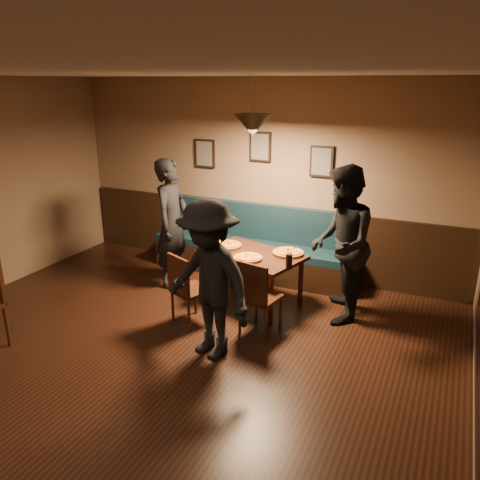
{
  "coord_description": "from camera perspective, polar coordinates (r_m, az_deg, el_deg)",
  "views": [
    {
      "loc": [
        2.62,
        -2.86,
        2.73
      ],
      "look_at": [
        0.37,
        2.0,
        0.95
      ],
      "focal_mm": 35.8,
      "sensor_mm": 36.0,
      "label": 1
    }
  ],
  "objects": [
    {
      "name": "chair_near_left",
      "position": [
        5.62,
        -5.78,
        -5.77
      ],
      "size": [
        0.51,
        0.51,
        0.88
      ],
      "primitive_type": null,
      "rotation": [
        0.0,
        0.0,
        -0.42
      ],
      "color": "black",
      "rests_on": "floor"
    },
    {
      "name": "diner_left",
      "position": [
        6.59,
        -8.08,
        1.96
      ],
      "size": [
        0.47,
        0.68,
        1.78
      ],
      "primitive_type": "imported",
      "rotation": [
        0.0,
        0.0,
        1.65
      ],
      "color": "black",
      "rests_on": "floor"
    },
    {
      "name": "pizza_b",
      "position": [
        5.84,
        0.95,
        -2.11
      ],
      "size": [
        0.47,
        0.47,
        0.04
      ],
      "primitive_type": "cylinder",
      "rotation": [
        0.0,
        0.0,
        0.4
      ],
      "color": "#C27624",
      "rests_on": "dining_table"
    },
    {
      "name": "wainscot",
      "position": [
        7.2,
        2.29,
        0.35
      ],
      "size": [
        5.88,
        0.06,
        1.0
      ],
      "primitive_type": "cube",
      "color": "black",
      "rests_on": "ground"
    },
    {
      "name": "diner_front",
      "position": [
        4.82,
        -3.72,
        -4.81
      ],
      "size": [
        1.22,
        0.93,
        1.67
      ],
      "primitive_type": "imported",
      "rotation": [
        0.0,
        0.0,
        -0.33
      ],
      "color": "black",
      "rests_on": "floor"
    },
    {
      "name": "dining_table",
      "position": [
        6.16,
        1.38,
        -4.52
      ],
      "size": [
        1.41,
        1.09,
        0.67
      ],
      "primitive_type": "cube",
      "rotation": [
        0.0,
        0.0,
        -0.26
      ],
      "color": "black",
      "rests_on": "floor"
    },
    {
      "name": "picture_center",
      "position": [
        6.91,
        2.44,
        11.05
      ],
      "size": [
        0.32,
        0.04,
        0.42
      ],
      "primitive_type": "cube",
      "color": "black",
      "rests_on": "wall_back"
    },
    {
      "name": "chair_near_right",
      "position": [
        5.4,
        2.46,
        -6.7
      ],
      "size": [
        0.45,
        0.45,
        0.88
      ],
      "primitive_type": null,
      "rotation": [
        0.0,
        0.0,
        -0.18
      ],
      "color": "black",
      "rests_on": "floor"
    },
    {
      "name": "pizza_a",
      "position": [
        6.28,
        -1.54,
        -0.6
      ],
      "size": [
        0.5,
        0.5,
        0.04
      ],
      "primitive_type": "cylinder",
      "rotation": [
        0.0,
        0.0,
        -0.4
      ],
      "color": "orange",
      "rests_on": "dining_table"
    },
    {
      "name": "ceiling",
      "position": [
        3.88,
        -18.61,
        18.52
      ],
      "size": [
        7.0,
        7.0,
        0.0
      ],
      "primitive_type": "plane",
      "rotation": [
        3.14,
        0.0,
        0.0
      ],
      "color": "silver",
      "rests_on": "ground"
    },
    {
      "name": "booth_bench",
      "position": [
        6.97,
        1.44,
        -0.28
      ],
      "size": [
        3.0,
        0.6,
        1.0
      ],
      "primitive_type": null,
      "color": "#0F232D",
      "rests_on": "ground"
    },
    {
      "name": "tabasco_bottle",
      "position": [
        5.78,
        6.05,
        -1.97
      ],
      "size": [
        0.03,
        0.03,
        0.12
      ],
      "primitive_type": "cylinder",
      "rotation": [
        0.0,
        0.0,
        0.15
      ],
      "color": "#8D0407",
      "rests_on": "dining_table"
    },
    {
      "name": "pizza_c",
      "position": [
        6.03,
        5.76,
        -1.48
      ],
      "size": [
        0.44,
        0.44,
        0.04
      ],
      "primitive_type": "cylinder",
      "rotation": [
        0.0,
        0.0,
        0.13
      ],
      "color": "#C28224",
      "rests_on": "dining_table"
    },
    {
      "name": "picture_left",
      "position": [
        7.32,
        -4.2,
        10.25
      ],
      "size": [
        0.32,
        0.04,
        0.42
      ],
      "primitive_type": "cube",
      "color": "black",
      "rests_on": "wall_back"
    },
    {
      "name": "diner_right",
      "position": [
        5.68,
        11.94,
        -0.53
      ],
      "size": [
        0.89,
        1.04,
        1.86
      ],
      "primitive_type": "imported",
      "rotation": [
        0.0,
        0.0,
        -1.34
      ],
      "color": "black",
      "rests_on": "floor"
    },
    {
      "name": "picture_right",
      "position": [
        6.64,
        9.7,
        9.21
      ],
      "size": [
        0.32,
        0.04,
        0.42
      ],
      "primitive_type": "cube",
      "color": "black",
      "rests_on": "wall_back"
    },
    {
      "name": "napkin_a",
      "position": [
        6.49,
        -2.03,
        -0.13
      ],
      "size": [
        0.16,
        0.16,
        0.01
      ],
      "primitive_type": "cube",
      "rotation": [
        0.0,
        0.0,
        -0.08
      ],
      "color": "#1C6A2B",
      "rests_on": "dining_table"
    },
    {
      "name": "napkin_b",
      "position": [
        5.98,
        -4.22,
        -1.83
      ],
      "size": [
        0.18,
        0.18,
        0.01
      ],
      "primitive_type": "cube",
      "rotation": [
        0.0,
        0.0,
        0.14
      ],
      "color": "#1D7033",
      "rests_on": "dining_table"
    },
    {
      "name": "wall_back",
      "position": [
        7.01,
        2.48,
        7.43
      ],
      "size": [
        6.0,
        0.0,
        6.0
      ],
      "primitive_type": "plane",
      "rotation": [
        1.57,
        0.0,
        0.0
      ],
      "color": "#8C704F",
      "rests_on": "ground"
    },
    {
      "name": "cutlery_set",
      "position": [
        5.71,
        0.01,
        -2.79
      ],
      "size": [
        0.19,
        0.04,
        0.0
      ],
      "primitive_type": "cube",
      "rotation": [
        0.0,
        0.0,
        1.44
      ],
      "color": "#B6B5BA",
      "rests_on": "dining_table"
    },
    {
      "name": "floor",
      "position": [
        4.74,
        -15.03,
        -17.47
      ],
      "size": [
        7.0,
        7.0,
        0.0
      ],
      "primitive_type": "plane",
      "color": "black",
      "rests_on": "ground"
    },
    {
      "name": "pendant_lamp",
      "position": [
        5.69,
        1.53,
        13.55
      ],
      "size": [
        0.44,
        0.44,
        0.25
      ],
      "primitive_type": "cone",
      "rotation": [
        3.14,
        0.0,
        0.0
      ],
      "color": "black",
      "rests_on": "ceiling"
    },
    {
      "name": "soda_glass",
      "position": [
        5.59,
        5.85,
        -2.47
      ],
      "size": [
        0.1,
        0.1,
        0.17
      ],
      "primitive_type": "cylinder",
      "rotation": [
        0.0,
        0.0,
        -0.32
      ],
      "color": "black",
      "rests_on": "dining_table"
    }
  ]
}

